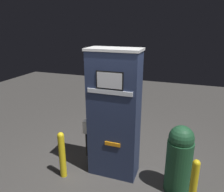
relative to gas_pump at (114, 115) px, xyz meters
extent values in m
plane|color=#423F3D|center=(0.00, -0.21, -1.10)|extent=(14.00, 14.00, 0.00)
cube|color=#232D4C|center=(0.00, 0.00, -0.48)|extent=(0.82, 0.42, 1.23)
cube|color=#232D4C|center=(0.00, 0.00, 0.59)|extent=(0.82, 0.42, 0.91)
cube|color=silver|center=(0.00, 0.00, 1.07)|extent=(0.85, 0.45, 0.04)
cube|color=black|center=(0.00, -0.21, 0.64)|extent=(0.43, 0.01, 0.27)
cube|color=silver|center=(0.00, -0.22, 0.64)|extent=(0.39, 0.01, 0.24)
cube|color=silver|center=(0.00, -0.22, 0.46)|extent=(0.72, 0.02, 0.07)
cube|color=orange|center=(0.05, -0.22, -0.42)|extent=(0.26, 0.02, 0.06)
cube|color=silver|center=(-0.45, -0.08, -0.23)|extent=(0.09, 0.19, 0.22)
cylinder|color=black|center=(-0.45, -0.15, -0.57)|extent=(0.03, 0.03, 0.44)
cylinder|color=yellow|center=(-0.79, -0.41, -0.70)|extent=(0.11, 0.11, 0.79)
sphere|color=yellow|center=(-0.79, -0.41, -0.31)|extent=(0.11, 0.11, 0.11)
cylinder|color=#1E4C2D|center=(1.09, -0.09, -0.67)|extent=(0.40, 0.40, 0.85)
sphere|color=#1E4C2D|center=(1.09, -0.09, -0.18)|extent=(0.38, 0.38, 0.38)
cylinder|color=yellow|center=(1.32, -0.43, -0.72)|extent=(0.10, 0.10, 0.76)
sphere|color=yellow|center=(1.32, -0.43, -0.34)|extent=(0.10, 0.10, 0.10)
camera|label=1|loc=(1.08, -3.15, 1.43)|focal=35.00mm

